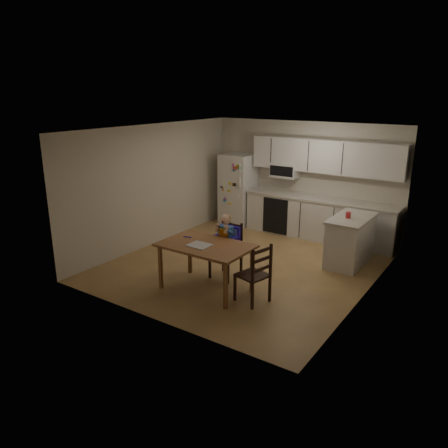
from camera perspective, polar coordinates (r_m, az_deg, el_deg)
room at (r=8.29m, az=4.70°, el=3.83°), size 4.52×5.01×2.51m
refrigerator at (r=10.55m, az=1.84°, el=4.53°), size 0.72×0.70×1.70m
kitchen_run at (r=9.72m, az=12.40°, el=3.20°), size 3.37×0.62×2.15m
kitchen_island at (r=8.49m, az=16.14°, el=-2.05°), size 0.64×1.23×0.91m
red_cup at (r=8.27m, az=15.92°, el=1.13°), size 0.09×0.09×0.11m
dining_table at (r=7.03m, az=-2.40°, el=-3.48°), size 1.45×0.93×0.78m
napkin at (r=6.95m, az=-3.27°, el=-2.78°), size 0.34×0.30×0.01m
toddler_spoon at (r=7.34m, az=-4.86°, el=-1.69°), size 0.12×0.06×0.02m
chair_booster at (r=7.50m, az=0.43°, el=-1.98°), size 0.45×0.45×1.15m
chair_side at (r=6.62m, az=4.35°, el=-6.13°), size 0.51×0.51×0.95m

